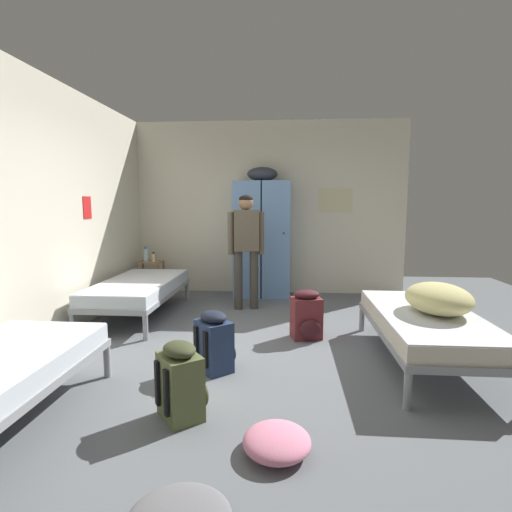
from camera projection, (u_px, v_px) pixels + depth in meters
name	position (u px, v px, depth m)	size (l,w,h in m)	color
ground_plane	(254.00, 352.00, 4.09)	(8.91, 8.91, 0.00)	slate
room_backdrop	(169.00, 210.00, 5.25)	(4.50, 5.63, 2.84)	beige
locker_bank	(262.00, 237.00, 6.45)	(0.90, 0.55, 2.07)	#6B93C6
shelf_unit	(151.00, 275.00, 6.54)	(0.38, 0.30, 0.57)	#99704C
bed_left_rear	(138.00, 288.00, 5.33)	(0.90, 1.90, 0.49)	gray
bed_right	(426.00, 323.00, 3.78)	(0.90, 1.90, 0.49)	gray
bedding_heap	(438.00, 298.00, 3.72)	(0.57, 0.76, 0.28)	#D1C67F
person_traveler	(246.00, 241.00, 5.63)	(0.50, 0.27, 1.62)	#3D3833
water_bottle	(146.00, 255.00, 6.52)	(0.07, 0.07, 0.23)	#B2DBEA
lotion_bottle	(154.00, 257.00, 6.46)	(0.06, 0.06, 0.16)	beige
backpack_olive	(182.00, 382.00, 2.81)	(0.42, 0.41, 0.55)	#566038
backpack_maroon	(307.00, 316.00, 4.47)	(0.37, 0.38, 0.55)	maroon
backpack_navy	(215.00, 342.00, 3.61)	(0.42, 0.41, 0.55)	navy
clothes_pile_pink	(277.00, 441.00, 2.44)	(0.42, 0.45, 0.14)	pink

